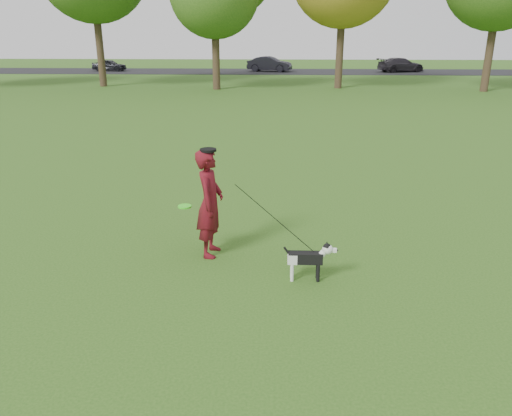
{
  "coord_description": "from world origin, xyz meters",
  "views": [
    {
      "loc": [
        -0.07,
        -7.71,
        3.71
      ],
      "look_at": [
        -0.39,
        -0.04,
        0.95
      ],
      "focal_mm": 35.0,
      "sensor_mm": 36.0,
      "label": 1
    }
  ],
  "objects_px": {
    "dog": "(310,257)",
    "car_mid": "(270,64)",
    "car_right": "(401,65)",
    "man": "(210,203)",
    "car_left": "(109,65)"
  },
  "relations": [
    {
      "from": "car_left",
      "to": "car_right",
      "type": "distance_m",
      "value": 26.98
    },
    {
      "from": "dog",
      "to": "car_left",
      "type": "bearing_deg",
      "value": 111.73
    },
    {
      "from": "dog",
      "to": "car_mid",
      "type": "xyz_separation_m",
      "value": [
        -1.24,
        40.69,
        0.29
      ]
    },
    {
      "from": "man",
      "to": "car_right",
      "type": "height_order",
      "value": "man"
    },
    {
      "from": "car_left",
      "to": "man",
      "type": "bearing_deg",
      "value": -152.88
    },
    {
      "from": "car_mid",
      "to": "car_right",
      "type": "relative_size",
      "value": 0.94
    },
    {
      "from": "man",
      "to": "car_mid",
      "type": "height_order",
      "value": "man"
    },
    {
      "from": "car_right",
      "to": "car_left",
      "type": "bearing_deg",
      "value": 71.49
    },
    {
      "from": "dog",
      "to": "car_left",
      "type": "distance_m",
      "value": 43.81
    },
    {
      "from": "dog",
      "to": "car_right",
      "type": "height_order",
      "value": "car_right"
    },
    {
      "from": "car_right",
      "to": "dog",
      "type": "bearing_deg",
      "value": 146.69
    },
    {
      "from": "man",
      "to": "car_left",
      "type": "xyz_separation_m",
      "value": [
        -14.57,
        39.8,
        -0.38
      ]
    },
    {
      "from": "man",
      "to": "car_mid",
      "type": "relative_size",
      "value": 0.46
    },
    {
      "from": "car_left",
      "to": "car_mid",
      "type": "distance_m",
      "value": 14.98
    },
    {
      "from": "car_left",
      "to": "car_right",
      "type": "relative_size",
      "value": 0.72
    }
  ]
}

